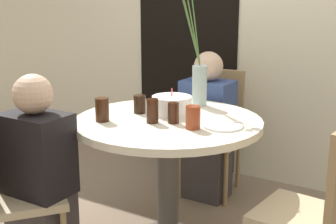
# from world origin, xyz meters

# --- Properties ---
(wall_back) EXTENTS (8.00, 0.05, 2.60)m
(wall_back) POSITION_xyz_m (0.00, 1.26, 1.30)
(wall_back) COLOR beige
(wall_back) RESTS_ON ground_plane
(doorway_panel) EXTENTS (0.90, 0.01, 2.05)m
(doorway_panel) POSITION_xyz_m (-0.58, 1.22, 1.02)
(doorway_panel) COLOR black
(doorway_panel) RESTS_ON ground_plane
(dining_table) EXTENTS (1.04, 1.04, 0.76)m
(dining_table) POSITION_xyz_m (0.00, 0.00, 0.61)
(dining_table) COLOR beige
(dining_table) RESTS_ON ground_plane
(chair_left_flank) EXTENTS (0.46, 0.46, 0.89)m
(chair_left_flank) POSITION_xyz_m (-0.13, 0.86, 0.50)
(chair_left_flank) COLOR tan
(chair_left_flank) RESTS_ON ground_plane
(chair_near_front) EXTENTS (0.56, 0.56, 0.89)m
(chair_near_front) POSITION_xyz_m (-0.53, -0.69, 0.50)
(chair_near_front) COLOR tan
(chair_near_front) RESTS_ON ground_plane
(chair_right_flank) EXTENTS (0.44, 0.44, 0.89)m
(chair_right_flank) POSITION_xyz_m (0.87, -0.09, 0.50)
(chair_right_flank) COLOR tan
(chair_right_flank) RESTS_ON ground_plane
(birthday_cake) EXTENTS (0.23, 0.23, 0.15)m
(birthday_cake) POSITION_xyz_m (-0.04, 0.10, 0.81)
(birthday_cake) COLOR white
(birthday_cake) RESTS_ON dining_table
(flower_vase) EXTENTS (0.23, 0.15, 0.77)m
(flower_vase) POSITION_xyz_m (-0.02, 0.37, 1.00)
(flower_vase) COLOR #9EB2AD
(flower_vase) RESTS_ON dining_table
(side_plate) EXTENTS (0.21, 0.21, 0.01)m
(side_plate) POSITION_xyz_m (0.33, 0.01, 0.76)
(side_plate) COLOR white
(side_plate) RESTS_ON dining_table
(drink_glass_0) EXTENTS (0.07, 0.07, 0.13)m
(drink_glass_0) POSITION_xyz_m (-0.28, -0.22, 0.82)
(drink_glass_0) COLOR #33190C
(drink_glass_0) RESTS_ON dining_table
(drink_glass_1) EXTENTS (0.06, 0.06, 0.11)m
(drink_glass_1) POSITION_xyz_m (0.07, -0.05, 0.81)
(drink_glass_1) COLOR #33190C
(drink_glass_1) RESTS_ON dining_table
(drink_glass_2) EXTENTS (0.07, 0.07, 0.10)m
(drink_glass_2) POSITION_xyz_m (-0.21, 0.03, 0.81)
(drink_glass_2) COLOR black
(drink_glass_2) RESTS_ON dining_table
(drink_glass_3) EXTENTS (0.07, 0.07, 0.13)m
(drink_glass_3) POSITION_xyz_m (-0.03, -0.11, 0.82)
(drink_glass_3) COLOR #33190C
(drink_glass_3) RESTS_ON dining_table
(drink_glass_4) EXTENTS (0.08, 0.08, 0.12)m
(drink_glass_4) POSITION_xyz_m (0.21, -0.09, 0.82)
(drink_glass_4) COLOR maroon
(drink_glass_4) RESTS_ON dining_table
(person_woman) EXTENTS (0.34, 0.24, 1.05)m
(person_woman) POSITION_xyz_m (-0.11, 0.70, 0.49)
(person_woman) COLOR #383333
(person_woman) RESTS_ON ground_plane
(person_boy) EXTENTS (0.34, 0.24, 1.05)m
(person_boy) POSITION_xyz_m (-0.44, -0.56, 0.49)
(person_boy) COLOR #383333
(person_boy) RESTS_ON ground_plane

